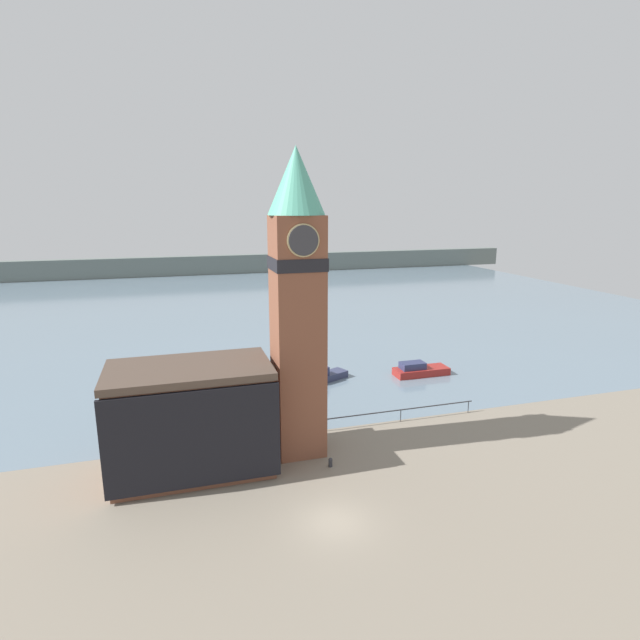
% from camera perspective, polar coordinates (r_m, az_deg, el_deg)
% --- Properties ---
extents(ground_plane, '(160.00, 160.00, 0.00)m').
position_cam_1_polar(ground_plane, '(31.82, 1.68, -22.04)').
color(ground_plane, gray).
extents(water, '(160.00, 120.00, 0.00)m').
position_cam_1_polar(water, '(98.73, -11.49, 2.10)').
color(water, slate).
rests_on(water, ground_plane).
extents(far_shoreline, '(180.00, 3.00, 5.00)m').
position_cam_1_polar(far_shoreline, '(137.83, -13.10, 6.13)').
color(far_shoreline, slate).
rests_on(far_shoreline, water).
extents(pier_railing, '(13.95, 0.08, 1.09)m').
position_cam_1_polar(pier_railing, '(44.21, 9.23, -10.19)').
color(pier_railing, '#333338').
rests_on(pier_railing, ground_plane).
extents(clock_tower, '(3.99, 3.99, 22.18)m').
position_cam_1_polar(clock_tower, '(35.55, -2.60, 2.47)').
color(clock_tower, brown).
rests_on(clock_tower, ground_plane).
extents(pier_building, '(11.10, 6.50, 7.64)m').
position_cam_1_polar(pier_building, '(36.25, -14.44, -10.89)').
color(pier_building, brown).
rests_on(pier_building, ground_plane).
extents(boat_near, '(5.63, 3.75, 1.61)m').
position_cam_1_polar(boat_near, '(53.16, 0.30, -6.41)').
color(boat_near, '#333856').
rests_on(boat_near, water).
extents(boat_far, '(6.04, 2.21, 1.53)m').
position_cam_1_polar(boat_far, '(56.09, 11.28, -5.63)').
color(boat_far, maroon).
rests_on(boat_far, water).
extents(mooring_bollard_near, '(0.30, 0.30, 0.69)m').
position_cam_1_polar(mooring_bollard_near, '(37.02, 1.20, -15.90)').
color(mooring_bollard_near, '#2D2D33').
rests_on(mooring_bollard_near, ground_plane).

